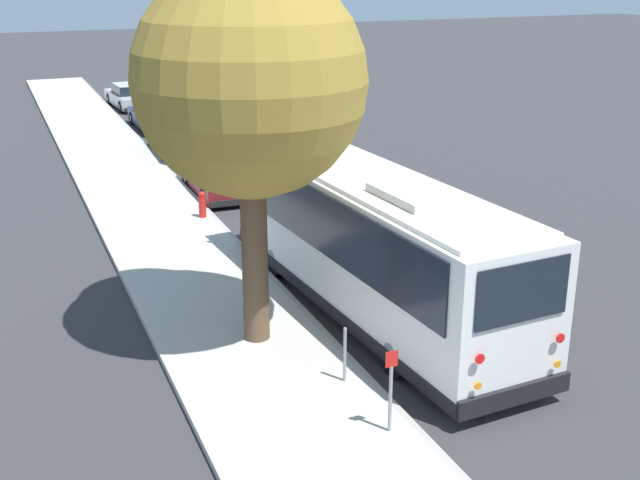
# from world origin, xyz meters

# --- Properties ---
(ground_plane) EXTENTS (160.00, 160.00, 0.00)m
(ground_plane) POSITION_xyz_m (0.00, 0.00, 0.00)
(ground_plane) COLOR #333335
(sidewalk_slab) EXTENTS (80.00, 3.37, 0.15)m
(sidewalk_slab) POSITION_xyz_m (0.00, 3.49, 0.07)
(sidewalk_slab) COLOR #B2AFA8
(sidewalk_slab) RESTS_ON ground
(curb_strip) EXTENTS (80.00, 0.14, 0.15)m
(curb_strip) POSITION_xyz_m (0.00, 1.74, 0.07)
(curb_strip) COLOR #9D9A94
(curb_strip) RESTS_ON ground
(shuttle_bus) EXTENTS (10.35, 3.23, 3.33)m
(shuttle_bus) POSITION_xyz_m (-0.84, 0.24, 1.78)
(shuttle_bus) COLOR white
(shuttle_bus) RESTS_ON ground
(parked_sedan_maroon) EXTENTS (4.22, 1.78, 1.29)m
(parked_sedan_maroon) POSITION_xyz_m (9.87, 0.80, 0.59)
(parked_sedan_maroon) COLOR maroon
(parked_sedan_maroon) RESTS_ON ground
(parked_sedan_black) EXTENTS (4.57, 1.94, 1.32)m
(parked_sedan_black) POSITION_xyz_m (16.12, 0.75, 0.62)
(parked_sedan_black) COLOR black
(parked_sedan_black) RESTS_ON ground
(parked_sedan_navy) EXTENTS (4.39, 1.84, 1.26)m
(parked_sedan_navy) POSITION_xyz_m (21.89, 0.49, 0.58)
(parked_sedan_navy) COLOR #19234C
(parked_sedan_navy) RESTS_ON ground
(parked_sedan_silver) EXTENTS (4.62, 1.99, 1.26)m
(parked_sedan_silver) POSITION_xyz_m (28.14, 0.58, 0.58)
(parked_sedan_silver) COLOR #A8AAAF
(parked_sedan_silver) RESTS_ON ground
(street_tree) EXTENTS (4.46, 4.46, 8.21)m
(street_tree) POSITION_xyz_m (-1.31, 3.14, 5.74)
(street_tree) COLOR brown
(street_tree) RESTS_ON sidewalk_slab
(sign_post_near) EXTENTS (0.06, 0.22, 1.48)m
(sign_post_near) POSITION_xyz_m (-5.60, 2.20, 0.91)
(sign_post_near) COLOR gray
(sign_post_near) RESTS_ON sidewalk_slab
(sign_post_far) EXTENTS (0.06, 0.06, 1.08)m
(sign_post_far) POSITION_xyz_m (-3.78, 2.20, 0.69)
(sign_post_far) COLOR gray
(sign_post_far) RESTS_ON sidewalk_slab
(fire_hydrant) EXTENTS (0.22, 0.22, 0.81)m
(fire_hydrant) POSITION_xyz_m (7.06, 2.07, 0.55)
(fire_hydrant) COLOR red
(fire_hydrant) RESTS_ON sidewalk_slab
(lane_stripe_mid) EXTENTS (2.40, 0.14, 0.01)m
(lane_stripe_mid) POSITION_xyz_m (-1.94, -3.53, 0.00)
(lane_stripe_mid) COLOR silver
(lane_stripe_mid) RESTS_ON ground
(lane_stripe_ahead) EXTENTS (2.40, 0.14, 0.01)m
(lane_stripe_ahead) POSITION_xyz_m (4.06, -3.53, 0.00)
(lane_stripe_ahead) COLOR silver
(lane_stripe_ahead) RESTS_ON ground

